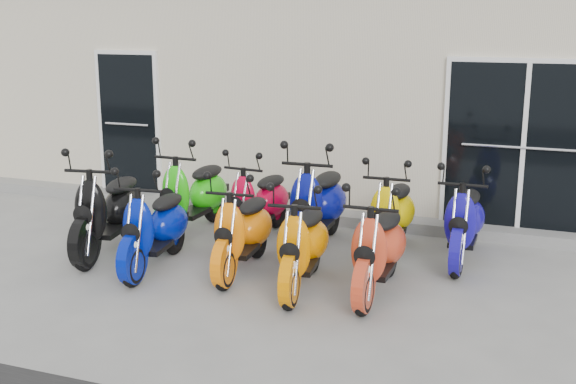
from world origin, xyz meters
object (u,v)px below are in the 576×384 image
scooter_back_red (258,192)px  scooter_back_green (193,184)px  scooter_front_orange_a (242,220)px  scooter_front_blue (154,216)px  scooter_back_yellow (392,204)px  scooter_front_red (379,236)px  scooter_back_extra (465,210)px  scooter_front_black (108,199)px  scooter_front_orange_b (303,233)px  scooter_back_blue (318,193)px

scooter_back_red → scooter_back_green: bearing=-169.0°
scooter_front_orange_a → scooter_back_green: bearing=132.4°
scooter_front_blue → scooter_back_yellow: 2.81m
scooter_front_red → scooter_back_green: bearing=155.3°
scooter_back_green → scooter_back_extra: (3.50, 0.06, -0.05)m
scooter_front_black → scooter_front_orange_b: bearing=-15.5°
scooter_back_blue → scooter_back_extra: scooter_back_blue is taller
scooter_front_blue → scooter_front_red: bearing=-3.5°
scooter_front_black → scooter_back_extra: bearing=7.2°
scooter_back_blue → scooter_back_green: bearing=177.3°
scooter_back_green → scooter_back_extra: bearing=2.8°
scooter_back_extra → scooter_front_orange_b: bearing=-135.5°
scooter_back_green → scooter_back_red: (0.89, 0.08, -0.06)m
scooter_front_orange_b → scooter_back_red: bearing=120.4°
scooter_back_red → scooter_front_red: bearing=-30.0°
scooter_back_green → scooter_back_blue: 1.74m
scooter_front_black → scooter_front_blue: bearing=-28.6°
scooter_front_orange_a → scooter_front_red: (1.57, -0.12, 0.01)m
scooter_back_blue → scooter_back_yellow: scooter_back_blue is taller
scooter_front_orange_b → scooter_back_blue: scooter_back_blue is taller
scooter_front_orange_b → scooter_front_red: scooter_front_red is taller
scooter_back_green → scooter_back_red: bearing=7.2°
scooter_front_orange_a → scooter_back_red: bearing=100.9°
scooter_back_green → scooter_back_blue: bearing=0.2°
scooter_front_orange_a → scooter_front_black: bearing=174.2°
scooter_front_blue → scooter_back_red: bearing=60.4°
scooter_front_blue → scooter_back_red: (0.64, 1.48, -0.02)m
scooter_front_orange_a → scooter_front_blue: bearing=-170.6°
scooter_front_red → scooter_back_green: size_ratio=0.94×
scooter_back_red → scooter_back_blue: bearing=-3.3°
scooter_front_orange_a → scooter_back_extra: 2.58m
scooter_front_black → scooter_back_red: size_ratio=1.12×
scooter_front_blue → scooter_front_red: (2.55, 0.12, 0.00)m
scooter_back_extra → scooter_back_red: bearing=179.1°
scooter_front_orange_b → scooter_back_yellow: size_ratio=0.98×
scooter_front_blue → scooter_back_red: size_ratio=1.03×
scooter_back_green → scooter_back_blue: size_ratio=0.95×
scooter_front_blue → scooter_front_orange_a: size_ratio=1.02×
scooter_front_blue → scooter_back_yellow: (2.40, 1.46, -0.00)m
scooter_front_orange_a → scooter_back_blue: (0.52, 1.11, 0.09)m
scooter_front_black → scooter_front_blue: 0.86m
scooter_front_red → scooter_back_yellow: scooter_front_red is taller
scooter_front_red → scooter_back_red: 2.35m
scooter_back_green → scooter_back_red: 0.90m
scooter_back_extra → scooter_front_red: bearing=-117.8°
scooter_back_extra → scooter_front_black: bearing=-164.3°
scooter_back_extra → scooter_back_yellow: bearing=179.6°
scooter_back_extra → scooter_front_blue: bearing=-156.2°
scooter_front_blue → scooter_front_orange_a: (0.98, 0.24, -0.01)m
scooter_back_red → scooter_back_blue: scooter_back_blue is taller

